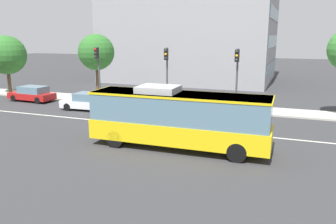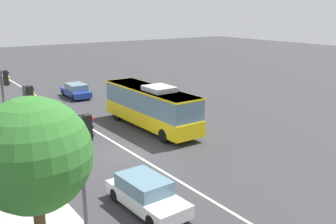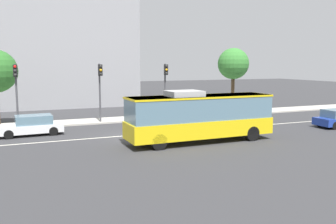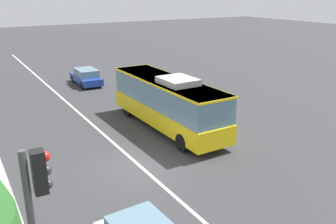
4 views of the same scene
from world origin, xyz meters
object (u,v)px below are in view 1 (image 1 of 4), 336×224
object	(u,v)px
sedan_red	(32,94)
street_tree_kerbside_right	(6,55)
traffic_light_near_corner	(167,67)
sedan_white	(89,102)
street_tree_kerbside_left	(96,52)
transit_bus	(178,117)
traffic_light_mid_block	(98,65)
traffic_light_far_corner	(237,69)

from	to	relation	value
sedan_red	street_tree_kerbside_right	world-z (taller)	street_tree_kerbside_right
traffic_light_near_corner	sedan_white	bearing A→B (deg)	-64.98
sedan_red	street_tree_kerbside_left	distance (m)	7.35
transit_bus	traffic_light_mid_block	xyz separation A→B (m)	(-11.17, 9.91, 1.75)
traffic_light_near_corner	street_tree_kerbside_left	bearing A→B (deg)	-108.87
transit_bus	street_tree_kerbside_right	bearing A→B (deg)	153.97
sedan_red	traffic_light_mid_block	world-z (taller)	traffic_light_mid_block
traffic_light_near_corner	traffic_light_mid_block	xyz separation A→B (m)	(-6.72, -0.19, 0.00)
traffic_light_mid_block	traffic_light_far_corner	bearing A→B (deg)	92.79
traffic_light_near_corner	street_tree_kerbside_right	distance (m)	18.73
traffic_light_far_corner	street_tree_kerbside_left	distance (m)	14.52
sedan_white	traffic_light_far_corner	xyz separation A→B (m)	(11.87, 3.14, 2.84)
traffic_light_near_corner	street_tree_kerbside_left	size ratio (longest dim) A/B	0.81
sedan_white	sedan_red	size ratio (longest dim) A/B	1.00
sedan_red	street_tree_kerbside_right	distance (m)	7.09
street_tree_kerbside_left	street_tree_kerbside_right	xyz separation A→B (m)	(-10.43, -1.16, -0.40)
sedan_red	street_tree_kerbside_left	size ratio (longest dim) A/B	0.72
traffic_light_far_corner	street_tree_kerbside_left	bearing A→B (deg)	-95.64
traffic_light_far_corner	street_tree_kerbside_left	size ratio (longest dim) A/B	0.81
traffic_light_mid_block	street_tree_kerbside_right	distance (m)	12.04
sedan_white	traffic_light_mid_block	size ratio (longest dim) A/B	0.88
transit_bus	traffic_light_far_corner	distance (m)	10.20
sedan_red	traffic_light_mid_block	distance (m)	7.21
street_tree_kerbside_left	sedan_white	bearing A→B (deg)	-65.79
traffic_light_mid_block	traffic_light_far_corner	xyz separation A→B (m)	(12.77, 0.01, 0.00)
sedan_red	traffic_light_near_corner	bearing A→B (deg)	-169.41
traffic_light_far_corner	traffic_light_near_corner	bearing A→B (deg)	-88.36
transit_bus	street_tree_kerbside_left	world-z (taller)	street_tree_kerbside_left
transit_bus	traffic_light_near_corner	bearing A→B (deg)	113.22
traffic_light_mid_block	street_tree_kerbside_left	world-z (taller)	street_tree_kerbside_left
transit_bus	traffic_light_far_corner	xyz separation A→B (m)	(1.60, 9.92, 1.75)
traffic_light_far_corner	street_tree_kerbside_left	xyz separation A→B (m)	(-14.31, 2.27, 1.00)
street_tree_kerbside_left	street_tree_kerbside_right	bearing A→B (deg)	-173.66
sedan_white	street_tree_kerbside_left	xyz separation A→B (m)	(-2.43, 5.41, 3.84)
sedan_white	sedan_red	xyz separation A→B (m)	(-7.31, 1.48, 0.00)
traffic_light_near_corner	traffic_light_far_corner	xyz separation A→B (m)	(6.04, -0.19, 0.00)
transit_bus	sedan_white	world-z (taller)	transit_bus
transit_bus	traffic_light_far_corner	size ratio (longest dim) A/B	1.93
traffic_light_near_corner	traffic_light_mid_block	world-z (taller)	same
sedan_red	traffic_light_near_corner	xyz separation A→B (m)	(13.14, 1.84, 2.84)
transit_bus	street_tree_kerbside_left	xyz separation A→B (m)	(-12.71, 12.19, 2.75)
traffic_light_far_corner	street_tree_kerbside_right	bearing A→B (deg)	-89.19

